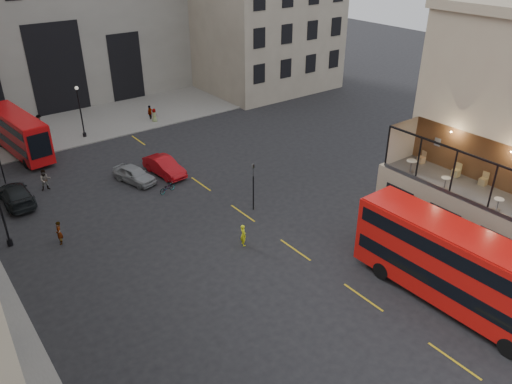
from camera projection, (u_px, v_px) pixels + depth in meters
ground at (386, 284)px, 30.00m from camera, size 140.00×140.00×0.00m
host_building_main at (504, 127)px, 31.60m from camera, size 7.26×11.40×15.10m
host_frontage at (456, 219)px, 32.38m from camera, size 3.00×11.00×4.50m
cafe_floor at (463, 187)px, 31.30m from camera, size 3.00×10.00×0.10m
gateway at (36, 22)px, 56.72m from camera, size 35.00×10.60×18.00m
building_right at (254, 2)px, 63.85m from camera, size 16.60×18.60×20.00m
pavement_far at (72, 126)px, 53.55m from camera, size 40.00×12.00×0.12m
traffic_light_near at (253, 181)px, 36.77m from camera, size 0.16×0.20×3.80m
street_lamp_a at (2, 215)px, 32.53m from camera, size 0.36×0.36×5.33m
street_lamp_b at (81, 115)px, 49.63m from camera, size 0.36×0.36×5.33m
bus_near at (456, 264)px, 27.31m from camera, size 2.98×11.97×4.75m
bus_far at (19, 132)px, 46.11m from camera, size 3.27×10.06×3.94m
car_a at (134, 174)px, 41.65m from camera, size 2.75×4.43×1.41m
car_b at (164, 166)px, 42.88m from camera, size 2.10×4.75×1.52m
car_c at (16, 195)px, 38.41m from camera, size 2.08×5.08×1.47m
bicycle at (167, 188)px, 40.18m from camera, size 1.63×0.92×0.81m
cyclist at (243, 235)px, 33.33m from camera, size 0.49×0.64×1.57m
pedestrian_a at (45, 180)px, 40.34m from camera, size 0.96×0.80×1.78m
pedestrian_b at (40, 122)px, 52.40m from camera, size 1.18×1.16×1.62m
pedestrian_c at (150, 113)px, 55.00m from camera, size 1.03×0.90×1.66m
pedestrian_d at (154, 115)px, 54.35m from camera, size 0.89×0.87×1.55m
pedestrian_e at (59, 233)px, 33.47m from camera, size 0.54×0.69×1.67m
cafe_table_near at (498, 202)px, 28.56m from camera, size 0.55×0.55×0.69m
cafe_table_mid at (445, 181)px, 30.91m from camera, size 0.57×0.57×0.71m
cafe_table_far at (411, 164)px, 32.83m from camera, size 0.69×0.69×0.86m
cafe_chair_b at (483, 181)px, 31.34m from camera, size 0.43×0.43×0.87m
cafe_chair_c at (456, 172)px, 32.44m from camera, size 0.45×0.45×0.90m
cafe_chair_d at (421, 159)px, 34.28m from camera, size 0.51×0.51×0.86m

